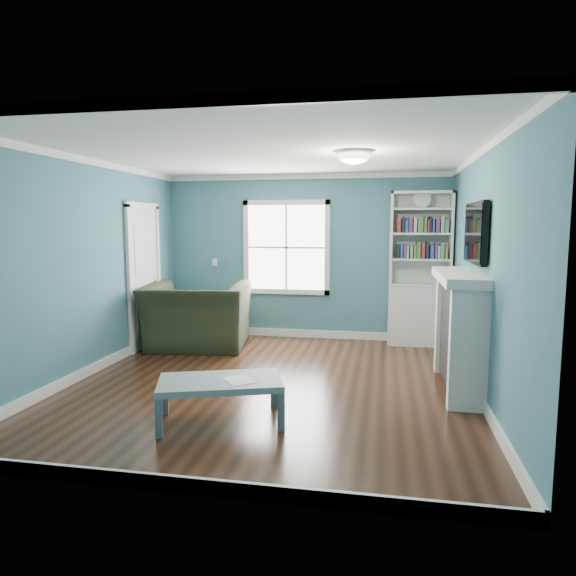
# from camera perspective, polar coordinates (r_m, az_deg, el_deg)

# --- Properties ---
(floor) EXTENTS (5.00, 5.00, 0.00)m
(floor) POSITION_cam_1_polar(r_m,az_deg,el_deg) (6.00, -1.88, -10.54)
(floor) COLOR black
(floor) RESTS_ON ground
(room_walls) EXTENTS (5.00, 5.00, 5.00)m
(room_walls) POSITION_cam_1_polar(r_m,az_deg,el_deg) (5.72, -1.95, 4.74)
(room_walls) COLOR #3A6F7E
(room_walls) RESTS_ON ground
(trim) EXTENTS (4.50, 5.00, 2.60)m
(trim) POSITION_cam_1_polar(r_m,az_deg,el_deg) (5.75, -1.93, 1.30)
(trim) COLOR white
(trim) RESTS_ON ground
(window) EXTENTS (1.40, 0.06, 1.50)m
(window) POSITION_cam_1_polar(r_m,az_deg,el_deg) (8.22, -0.19, 4.52)
(window) COLOR white
(window) RESTS_ON room_walls
(bookshelf) EXTENTS (0.90, 0.35, 2.31)m
(bookshelf) POSITION_cam_1_polar(r_m,az_deg,el_deg) (7.95, 14.38, 0.41)
(bookshelf) COLOR silver
(bookshelf) RESTS_ON ground
(fireplace) EXTENTS (0.44, 1.58, 1.30)m
(fireplace) POSITION_cam_1_polar(r_m,az_deg,el_deg) (5.95, 18.54, -4.71)
(fireplace) COLOR black
(fireplace) RESTS_ON ground
(tv) EXTENTS (0.06, 1.10, 0.65)m
(tv) POSITION_cam_1_polar(r_m,az_deg,el_deg) (5.86, 20.13, 5.78)
(tv) COLOR black
(tv) RESTS_ON fireplace
(door) EXTENTS (0.12, 0.98, 2.17)m
(door) POSITION_cam_1_polar(r_m,az_deg,el_deg) (7.83, -15.69, 1.37)
(door) COLOR silver
(door) RESTS_ON ground
(ceiling_fixture) EXTENTS (0.38, 0.38, 0.15)m
(ceiling_fixture) POSITION_cam_1_polar(r_m,az_deg,el_deg) (5.74, 7.33, 14.38)
(ceiling_fixture) COLOR white
(ceiling_fixture) RESTS_ON room_walls
(light_switch) EXTENTS (0.08, 0.01, 0.12)m
(light_switch) POSITION_cam_1_polar(r_m,az_deg,el_deg) (8.54, -8.13, 2.87)
(light_switch) COLOR white
(light_switch) RESTS_ON room_walls
(recliner) EXTENTS (1.57, 1.13, 1.27)m
(recliner) POSITION_cam_1_polar(r_m,az_deg,el_deg) (7.66, -10.08, -1.88)
(recliner) COLOR black
(recliner) RESTS_ON ground
(coffee_table) EXTENTS (1.25, 0.94, 0.40)m
(coffee_table) POSITION_cam_1_polar(r_m,az_deg,el_deg) (4.82, -7.53, -10.64)
(coffee_table) COLOR #4C545B
(coffee_table) RESTS_ON ground
(paper_sheet) EXTENTS (0.36, 0.37, 0.00)m
(paper_sheet) POSITION_cam_1_polar(r_m,az_deg,el_deg) (4.76, -5.47, -10.15)
(paper_sheet) COLOR white
(paper_sheet) RESTS_ON coffee_table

